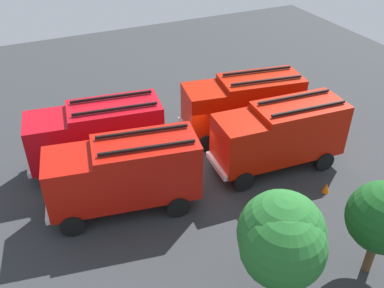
{
  "coord_description": "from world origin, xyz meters",
  "views": [
    {
      "loc": [
        7.87,
        17.27,
        14.21
      ],
      "look_at": [
        0.0,
        0.0,
        1.4
      ],
      "focal_mm": 39.33,
      "sensor_mm": 36.0,
      "label": 1
    }
  ],
  "objects": [
    {
      "name": "fire_truck_2",
      "position": [
        -4.23,
        2.04,
        2.15
      ],
      "size": [
        7.35,
        3.15,
        3.88
      ],
      "rotation": [
        0.0,
        0.0,
        -0.07
      ],
      "color": "#B71505",
      "rests_on": "ground"
    },
    {
      "name": "tree_1",
      "position": [
        0.66,
        9.02,
        3.29
      ],
      "size": [
        3.15,
        3.15,
        4.89
      ],
      "color": "brown",
      "rests_on": "ground"
    },
    {
      "name": "tree_0",
      "position": [
        -3.6,
        9.67,
        2.95
      ],
      "size": [
        2.83,
        2.83,
        4.38
      ],
      "color": "brown",
      "rests_on": "ground"
    },
    {
      "name": "fire_truck_1",
      "position": [
        4.66,
        -2.06,
        2.15
      ],
      "size": [
        7.46,
        3.52,
        3.88
      ],
      "rotation": [
        0.0,
        0.0,
        -0.13
      ],
      "color": "#B50B16",
      "rests_on": "ground"
    },
    {
      "name": "traffic_cone_0",
      "position": [
        -5.06,
        -3.54,
        0.31
      ],
      "size": [
        0.44,
        0.44,
        0.63
      ],
      "primitive_type": "cone",
      "color": "#F2600C",
      "rests_on": "ground"
    },
    {
      "name": "firefighter_1",
      "position": [
        0.24,
        -5.6,
        0.92
      ],
      "size": [
        0.3,
        0.45,
        1.65
      ],
      "rotation": [
        0.0,
        0.0,
        3.28
      ],
      "color": "black",
      "rests_on": "ground"
    },
    {
      "name": "fire_truck_3",
      "position": [
        4.31,
        1.86,
        2.15
      ],
      "size": [
        7.51,
        3.72,
        3.88
      ],
      "rotation": [
        0.0,
        0.0,
        -0.17
      ],
      "color": "#B6130A",
      "rests_on": "ground"
    },
    {
      "name": "traffic_cone_1",
      "position": [
        -5.3,
        5.0,
        0.28
      ],
      "size": [
        0.39,
        0.39,
        0.56
      ],
      "primitive_type": "cone",
      "color": "#F2600C",
      "rests_on": "ground"
    },
    {
      "name": "ground_plane",
      "position": [
        0.0,
        0.0,
        0.0
      ],
      "size": [
        47.9,
        47.9,
        0.0
      ],
      "primitive_type": "plane",
      "color": "#2D3033"
    },
    {
      "name": "tree_2",
      "position": [
        0.87,
        9.45,
        3.17
      ],
      "size": [
        3.04,
        3.04,
        4.72
      ],
      "color": "brown",
      "rests_on": "ground"
    },
    {
      "name": "fire_truck_0",
      "position": [
        -4.15,
        -1.72,
        2.15
      ],
      "size": [
        7.49,
        3.64,
        3.88
      ],
      "rotation": [
        0.0,
        0.0,
        -0.15
      ],
      "color": "#AC1604",
      "rests_on": "ground"
    },
    {
      "name": "firefighter_0",
      "position": [
        -1.15,
        5.6,
        0.91
      ],
      "size": [
        0.43,
        0.48,
        1.64
      ],
      "rotation": [
        0.0,
        0.0,
        0.57
      ],
      "color": "black",
      "rests_on": "ground"
    }
  ]
}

